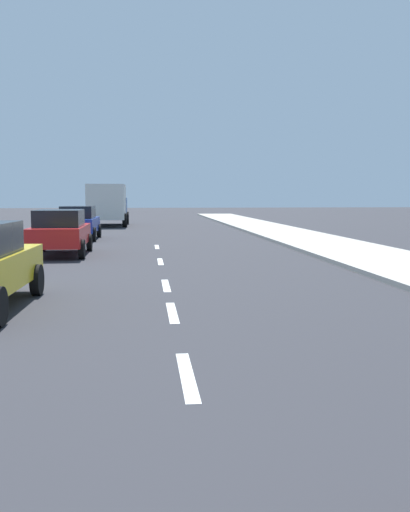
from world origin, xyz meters
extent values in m
plane|color=#2D2D33|center=(0.00, 20.00, 0.00)|extent=(160.00, 160.00, 0.00)
cube|color=#B2ADA3|center=(6.91, 22.00, 0.07)|extent=(3.60, 80.00, 0.14)
cube|color=white|center=(0.00, 7.69, 0.00)|extent=(0.16, 1.80, 0.01)
cube|color=white|center=(0.00, 11.22, 0.00)|extent=(0.16, 1.80, 0.01)
cube|color=white|center=(0.00, 14.24, 0.00)|extent=(0.16, 1.80, 0.01)
cube|color=white|center=(0.00, 19.01, 0.00)|extent=(0.16, 1.80, 0.01)
cube|color=white|center=(0.00, 24.16, 0.00)|extent=(0.16, 1.80, 0.01)
cylinder|color=black|center=(-2.69, 13.27, 0.32)|extent=(0.20, 0.64, 0.64)
cube|color=red|center=(-3.37, 21.39, 0.69)|extent=(1.74, 4.07, 0.64)
cube|color=black|center=(-3.37, 21.19, 1.29)|extent=(1.52, 2.12, 0.56)
cylinder|color=black|center=(-4.24, 22.77, 0.32)|extent=(0.19, 0.64, 0.64)
cylinder|color=black|center=(-2.53, 22.78, 0.32)|extent=(0.19, 0.64, 0.64)
cylinder|color=black|center=(-4.21, 20.01, 0.32)|extent=(0.19, 0.64, 0.64)
cylinder|color=black|center=(-2.51, 20.02, 0.32)|extent=(0.19, 0.64, 0.64)
cube|color=#1E389E|center=(-3.56, 28.53, 0.69)|extent=(1.66, 3.88, 0.64)
cube|color=black|center=(-3.56, 28.34, 1.29)|extent=(1.45, 2.02, 0.56)
cylinder|color=black|center=(-4.36, 29.85, 0.32)|extent=(0.19, 0.64, 0.64)
cylinder|color=black|center=(-2.74, 29.84, 0.32)|extent=(0.19, 0.64, 0.64)
cylinder|color=black|center=(-4.39, 27.22, 0.32)|extent=(0.19, 0.64, 0.64)
cylinder|color=black|center=(-2.76, 27.21, 0.32)|extent=(0.19, 0.64, 0.64)
cube|color=#23478C|center=(-2.98, 42.90, 1.20)|extent=(2.41, 2.35, 1.40)
cube|color=silver|center=(-2.99, 39.91, 1.65)|extent=(2.42, 4.17, 2.30)
cylinder|color=black|center=(-4.18, 42.77, 0.45)|extent=(0.28, 0.90, 0.90)
cylinder|color=black|center=(-1.78, 42.76, 0.45)|extent=(0.28, 0.90, 0.90)
cylinder|color=black|center=(-4.19, 38.87, 0.45)|extent=(0.28, 0.90, 0.90)
cylinder|color=black|center=(-1.79, 38.86, 0.45)|extent=(0.28, 0.90, 0.90)
camera|label=1|loc=(-0.45, 1.42, 2.04)|focal=39.80mm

